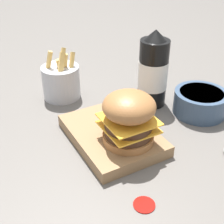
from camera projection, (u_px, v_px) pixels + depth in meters
The scene contains 7 objects.
ground_plane at pixel (88, 152), 0.71m from camera, with size 6.00×6.00×0.00m, color #5B5651.
serving_board at pixel (112, 135), 0.74m from camera, with size 0.24×0.18×0.03m.
burger at pixel (129, 117), 0.67m from camera, with size 0.11×0.11×0.12m.
ketchup_bottle at pixel (153, 72), 0.85m from camera, with size 0.08×0.08×0.21m.
fries_basket at pixel (61, 82), 0.90m from camera, with size 0.11×0.11×0.15m.
side_bowl at pixel (200, 102), 0.84m from camera, with size 0.14×0.14×0.06m.
ketchup_puddle at pixel (144, 204), 0.58m from camera, with size 0.04×0.04×0.00m.
Camera 1 is at (0.51, -0.22, 0.45)m, focal length 50.00 mm.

